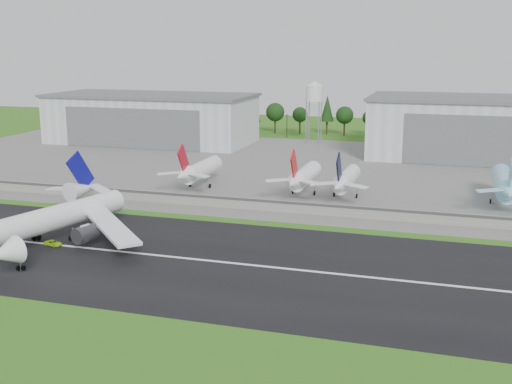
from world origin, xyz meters
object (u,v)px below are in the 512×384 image
(parked_jet_red_b, at_px, (303,177))
(parked_jet_skyblue, at_px, (505,184))
(parked_jet_navy, at_px, (345,180))
(parked_jet_red_a, at_px, (198,170))
(main_airliner, at_px, (49,225))
(ground_vehicle, at_px, (53,243))

(parked_jet_red_b, xyz_separation_m, parked_jet_skyblue, (59.21, 5.06, 0.34))
(parked_jet_navy, relative_size, parked_jet_skyblue, 0.84)
(parked_jet_red_a, relative_size, parked_jet_navy, 1.00)
(parked_jet_skyblue, bearing_deg, main_airliner, -145.47)
(parked_jet_red_a, bearing_deg, main_airliner, -98.82)
(parked_jet_skyblue, bearing_deg, parked_jet_red_b, -175.12)
(ground_vehicle, distance_m, parked_jet_red_a, 68.10)
(ground_vehicle, bearing_deg, main_airliner, 87.22)
(parked_jet_navy, bearing_deg, ground_vehicle, -130.61)
(ground_vehicle, relative_size, parked_jet_red_a, 0.14)
(main_airliner, bearing_deg, parked_jet_red_b, -108.92)
(parked_jet_red_b, relative_size, parked_jet_navy, 1.00)
(main_airliner, bearing_deg, parked_jet_navy, -116.00)
(parked_jet_red_a, bearing_deg, parked_jet_navy, -0.05)
(parked_jet_red_b, bearing_deg, parked_jet_red_a, 180.00)
(parked_jet_red_a, bearing_deg, parked_jet_red_b, -0.00)
(parked_jet_skyblue, bearing_deg, parked_jet_red_a, -176.93)
(main_airliner, distance_m, parked_jet_navy, 89.00)
(ground_vehicle, bearing_deg, parked_jet_red_a, 4.28)
(parked_jet_red_b, height_order, parked_jet_navy, parked_jet_red_b)
(ground_vehicle, relative_size, parked_jet_skyblue, 0.12)
(ground_vehicle, relative_size, parked_jet_red_b, 0.14)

